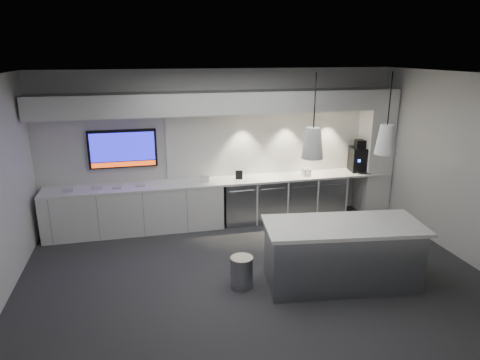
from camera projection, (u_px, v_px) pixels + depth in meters
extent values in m
plane|color=#303032|center=(254.00, 276.00, 6.57)|extent=(7.00, 7.00, 0.00)
plane|color=black|center=(256.00, 75.00, 5.70)|extent=(7.00, 7.00, 0.00)
plane|color=silver|center=(222.00, 146.00, 8.47)|extent=(7.00, 0.00, 7.00)
plane|color=silver|center=(327.00, 263.00, 3.81)|extent=(7.00, 0.00, 7.00)
plane|color=silver|center=(464.00, 168.00, 6.90)|extent=(0.00, 7.00, 7.00)
cube|color=white|center=(226.00, 181.00, 8.34)|extent=(6.80, 0.65, 0.04)
cube|color=white|center=(135.00, 210.00, 8.09)|extent=(3.30, 0.63, 0.86)
cube|color=gray|center=(238.00, 202.00, 8.53)|extent=(0.60, 0.61, 0.85)
cube|color=gray|center=(268.00, 200.00, 8.67)|extent=(0.60, 0.61, 0.85)
cube|color=gray|center=(298.00, 197.00, 8.80)|extent=(0.60, 0.61, 0.85)
cube|color=gray|center=(326.00, 195.00, 8.94)|extent=(0.60, 0.61, 0.85)
cube|color=white|center=(280.00, 141.00, 8.70)|extent=(4.60, 0.03, 1.30)
cube|color=white|center=(225.00, 102.00, 7.93)|extent=(6.90, 0.60, 0.40)
cube|color=white|center=(375.00, 151.00, 8.94)|extent=(0.55, 0.55, 2.60)
cube|color=black|center=(123.00, 149.00, 7.99)|extent=(1.25, 0.06, 0.72)
cube|color=#1312AE|center=(123.00, 147.00, 7.95)|extent=(1.17, 0.00, 0.54)
cube|color=#ED410D|center=(124.00, 164.00, 8.04)|extent=(1.17, 0.00, 0.09)
cube|color=gray|center=(342.00, 256.00, 6.22)|extent=(2.23, 1.13, 0.90)
cube|color=white|center=(344.00, 226.00, 6.08)|extent=(2.35, 1.25, 0.05)
cylinder|color=gray|center=(242.00, 272.00, 6.21)|extent=(0.36, 0.36, 0.46)
cube|color=black|center=(359.00, 159.00, 8.91)|extent=(0.42, 0.46, 0.50)
cube|color=black|center=(360.00, 144.00, 8.82)|extent=(0.23, 0.23, 0.16)
cube|color=gray|center=(363.00, 173.00, 8.77)|extent=(0.30, 0.24, 0.03)
cube|color=black|center=(239.00, 175.00, 8.35)|extent=(0.14, 0.05, 0.18)
cube|color=white|center=(204.00, 179.00, 8.16)|extent=(0.18, 0.04, 0.14)
cube|color=#B5B5B5|center=(68.00, 190.00, 7.67)|extent=(0.19, 0.19, 0.02)
cube|color=#B5B5B5|center=(97.00, 188.00, 7.79)|extent=(0.19, 0.19, 0.02)
cube|color=#B5B5B5|center=(118.00, 187.00, 7.85)|extent=(0.19, 0.19, 0.02)
cube|color=#B5B5B5|center=(140.00, 185.00, 7.97)|extent=(0.18, 0.18, 0.02)
cone|color=white|center=(313.00, 143.00, 5.61)|extent=(0.29, 0.29, 0.41)
cylinder|color=black|center=(315.00, 100.00, 5.45)|extent=(0.02, 0.02, 0.70)
cone|color=white|center=(386.00, 139.00, 5.85)|extent=(0.29, 0.29, 0.41)
cylinder|color=black|center=(390.00, 98.00, 5.69)|extent=(0.02, 0.02, 0.70)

